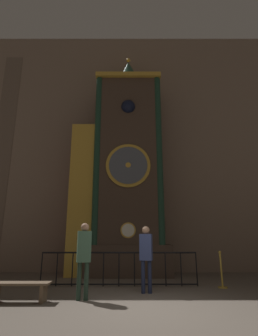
{
  "coord_description": "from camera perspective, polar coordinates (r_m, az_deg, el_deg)",
  "views": [
    {
      "loc": [
        -0.38,
        -6.08,
        1.45
      ],
      "look_at": [
        -0.41,
        5.11,
        4.45
      ],
      "focal_mm": 28.0,
      "sensor_mm": 36.0,
      "label": 1
    }
  ],
  "objects": [
    {
      "name": "visitor_bench",
      "position": [
        7.26,
        -22.47,
        -22.95
      ],
      "size": [
        1.41,
        0.4,
        0.44
      ],
      "color": "brown",
      "rests_on": "ground_plane"
    },
    {
      "name": "visitor_far",
      "position": [
        7.76,
        3.92,
        -17.72
      ],
      "size": [
        0.38,
        0.3,
        1.78
      ],
      "rotation": [
        0.0,
        0.0,
        -0.25
      ],
      "color": "#1B213A",
      "rests_on": "ground_plane"
    },
    {
      "name": "ground_plane",
      "position": [
        6.26,
        4.15,
        -28.39
      ],
      "size": [
        28.0,
        28.0,
        0.0
      ],
      "primitive_type": "plane",
      "color": "brown"
    },
    {
      "name": "stanchion_post",
      "position": [
        9.06,
        19.73,
        -21.17
      ],
      "size": [
        0.28,
        0.28,
        1.07
      ],
      "color": "#B28E33",
      "rests_on": "ground_plane"
    },
    {
      "name": "visitor_near",
      "position": [
        7.01,
        -9.61,
        -17.68
      ],
      "size": [
        0.38,
        0.3,
        1.83
      ],
      "rotation": [
        0.0,
        0.0,
        0.25
      ],
      "color": "#213427",
      "rests_on": "ground_plane"
    },
    {
      "name": "cathedral_back_wall",
      "position": [
        13.2,
        1.44,
        5.54
      ],
      "size": [
        24.0,
        0.32,
        12.18
      ],
      "color": "#7A6656",
      "rests_on": "ground_plane"
    },
    {
      "name": "clock_tower",
      "position": [
        11.51,
        -1.6,
        -1.06
      ],
      "size": [
        4.16,
        1.77,
        10.11
      ],
      "color": "#423328",
      "rests_on": "ground_plane"
    },
    {
      "name": "railing_fence",
      "position": [
        8.87,
        -2.01,
        -20.74
      ],
      "size": [
        4.96,
        0.05,
        1.03
      ],
      "color": "black",
      "rests_on": "ground_plane"
    }
  ]
}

